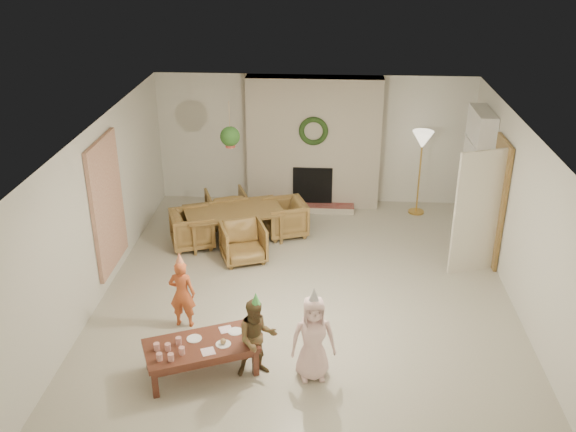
# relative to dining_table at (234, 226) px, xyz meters

# --- Properties ---
(floor) EXTENTS (7.00, 7.00, 0.00)m
(floor) POSITION_rel_dining_table_xyz_m (1.30, -1.60, -0.29)
(floor) COLOR #B7B29E
(floor) RESTS_ON ground
(ceiling) EXTENTS (7.00, 7.00, 0.00)m
(ceiling) POSITION_rel_dining_table_xyz_m (1.30, -1.60, 2.21)
(ceiling) COLOR white
(ceiling) RESTS_ON wall_back
(wall_back) EXTENTS (7.00, 0.00, 7.00)m
(wall_back) POSITION_rel_dining_table_xyz_m (1.30, 1.90, 0.96)
(wall_back) COLOR silver
(wall_back) RESTS_ON floor
(wall_front) EXTENTS (7.00, 0.00, 7.00)m
(wall_front) POSITION_rel_dining_table_xyz_m (1.30, -5.10, 0.96)
(wall_front) COLOR silver
(wall_front) RESTS_ON floor
(wall_left) EXTENTS (0.00, 7.00, 7.00)m
(wall_left) POSITION_rel_dining_table_xyz_m (-1.70, -1.60, 0.96)
(wall_left) COLOR silver
(wall_left) RESTS_ON floor
(wall_right) EXTENTS (0.00, 7.00, 7.00)m
(wall_right) POSITION_rel_dining_table_xyz_m (4.30, -1.60, 0.96)
(wall_right) COLOR silver
(wall_right) RESTS_ON floor
(fireplace_mass) EXTENTS (2.50, 0.40, 2.50)m
(fireplace_mass) POSITION_rel_dining_table_xyz_m (1.30, 1.70, 0.96)
(fireplace_mass) COLOR brown
(fireplace_mass) RESTS_ON floor
(fireplace_hearth) EXTENTS (1.60, 0.30, 0.12)m
(fireplace_hearth) POSITION_rel_dining_table_xyz_m (1.30, 1.35, -0.23)
(fireplace_hearth) COLOR maroon
(fireplace_hearth) RESTS_ON floor
(fireplace_firebox) EXTENTS (0.75, 0.12, 0.75)m
(fireplace_firebox) POSITION_rel_dining_table_xyz_m (1.30, 1.52, 0.16)
(fireplace_firebox) COLOR black
(fireplace_firebox) RESTS_ON floor
(fireplace_wreath) EXTENTS (0.54, 0.10, 0.54)m
(fireplace_wreath) POSITION_rel_dining_table_xyz_m (1.30, 1.47, 1.26)
(fireplace_wreath) COLOR #1B3714
(fireplace_wreath) RESTS_ON fireplace_mass
(floor_lamp_base) EXTENTS (0.30, 0.30, 0.03)m
(floor_lamp_base) POSITION_rel_dining_table_xyz_m (3.29, 1.40, -0.27)
(floor_lamp_base) COLOR gold
(floor_lamp_base) RESTS_ON floor
(floor_lamp_post) EXTENTS (0.03, 0.03, 1.45)m
(floor_lamp_post) POSITION_rel_dining_table_xyz_m (3.29, 1.40, 0.46)
(floor_lamp_post) COLOR gold
(floor_lamp_post) RESTS_ON floor
(floor_lamp_shade) EXTENTS (0.39, 0.39, 0.32)m
(floor_lamp_shade) POSITION_rel_dining_table_xyz_m (3.29, 1.40, 1.16)
(floor_lamp_shade) COLOR beige
(floor_lamp_shade) RESTS_ON floor_lamp_post
(bookshelf_carcass) EXTENTS (0.30, 1.00, 2.20)m
(bookshelf_carcass) POSITION_rel_dining_table_xyz_m (4.14, 0.70, 0.81)
(bookshelf_carcass) COLOR white
(bookshelf_carcass) RESTS_ON floor
(bookshelf_shelf_a) EXTENTS (0.30, 0.92, 0.03)m
(bookshelf_shelf_a) POSITION_rel_dining_table_xyz_m (4.12, 0.70, 0.16)
(bookshelf_shelf_a) COLOR white
(bookshelf_shelf_a) RESTS_ON bookshelf_carcass
(bookshelf_shelf_b) EXTENTS (0.30, 0.92, 0.03)m
(bookshelf_shelf_b) POSITION_rel_dining_table_xyz_m (4.12, 0.70, 0.56)
(bookshelf_shelf_b) COLOR white
(bookshelf_shelf_b) RESTS_ON bookshelf_carcass
(bookshelf_shelf_c) EXTENTS (0.30, 0.92, 0.03)m
(bookshelf_shelf_c) POSITION_rel_dining_table_xyz_m (4.12, 0.70, 0.96)
(bookshelf_shelf_c) COLOR white
(bookshelf_shelf_c) RESTS_ON bookshelf_carcass
(bookshelf_shelf_d) EXTENTS (0.30, 0.92, 0.03)m
(bookshelf_shelf_d) POSITION_rel_dining_table_xyz_m (4.12, 0.70, 1.36)
(bookshelf_shelf_d) COLOR white
(bookshelf_shelf_d) RESTS_ON bookshelf_carcass
(books_row_lower) EXTENTS (0.20, 0.40, 0.24)m
(books_row_lower) POSITION_rel_dining_table_xyz_m (4.10, 0.55, 0.30)
(books_row_lower) COLOR #B84422
(books_row_lower) RESTS_ON bookshelf_shelf_a
(books_row_mid) EXTENTS (0.20, 0.44, 0.24)m
(books_row_mid) POSITION_rel_dining_table_xyz_m (4.10, 0.75, 0.70)
(books_row_mid) COLOR #2A4C9B
(books_row_mid) RESTS_ON bookshelf_shelf_b
(books_row_upper) EXTENTS (0.20, 0.36, 0.22)m
(books_row_upper) POSITION_rel_dining_table_xyz_m (4.10, 0.60, 1.09)
(books_row_upper) COLOR gold
(books_row_upper) RESTS_ON bookshelf_shelf_c
(door_frame) EXTENTS (0.05, 0.86, 2.04)m
(door_frame) POSITION_rel_dining_table_xyz_m (4.26, -0.40, 0.73)
(door_frame) COLOR olive
(door_frame) RESTS_ON floor
(door_leaf) EXTENTS (0.77, 0.32, 2.00)m
(door_leaf) POSITION_rel_dining_table_xyz_m (3.88, -0.78, 0.71)
(door_leaf) COLOR beige
(door_leaf) RESTS_ON floor
(curtain_panel) EXTENTS (0.06, 1.20, 2.00)m
(curtain_panel) POSITION_rel_dining_table_xyz_m (-1.66, -1.40, 0.96)
(curtain_panel) COLOR beige
(curtain_panel) RESTS_ON wall_left
(dining_table) EXTENTS (1.86, 1.42, 0.58)m
(dining_table) POSITION_rel_dining_table_xyz_m (0.00, 0.00, 0.00)
(dining_table) COLOR olive
(dining_table) RESTS_ON floor
(dining_chair_near) EXTENTS (0.88, 0.89, 0.64)m
(dining_chair_near) POSITION_rel_dining_table_xyz_m (0.24, -0.68, 0.03)
(dining_chair_near) COLOR olive
(dining_chair_near) RESTS_ON floor
(dining_chair_far) EXTENTS (0.88, 0.89, 0.64)m
(dining_chair_far) POSITION_rel_dining_table_xyz_m (-0.24, 0.68, 0.03)
(dining_chair_far) COLOR olive
(dining_chair_far) RESTS_ON floor
(dining_chair_left) EXTENTS (0.89, 0.88, 0.64)m
(dining_chair_left) POSITION_rel_dining_table_xyz_m (-0.68, -0.24, 0.03)
(dining_chair_left) COLOR olive
(dining_chair_left) RESTS_ON floor
(dining_chair_right) EXTENTS (0.89, 0.88, 0.64)m
(dining_chair_right) POSITION_rel_dining_table_xyz_m (0.85, 0.30, 0.03)
(dining_chair_right) COLOR olive
(dining_chair_right) RESTS_ON floor
(hanging_plant_cord) EXTENTS (0.01, 0.01, 0.70)m
(hanging_plant_cord) POSITION_rel_dining_table_xyz_m (0.00, -0.10, 1.86)
(hanging_plant_cord) COLOR tan
(hanging_plant_cord) RESTS_ON ceiling
(hanging_plant_pot) EXTENTS (0.16, 0.16, 0.12)m
(hanging_plant_pot) POSITION_rel_dining_table_xyz_m (0.00, -0.10, 1.51)
(hanging_plant_pot) COLOR brown
(hanging_plant_pot) RESTS_ON hanging_plant_cord
(hanging_plant_foliage) EXTENTS (0.32, 0.32, 0.32)m
(hanging_plant_foliage) POSITION_rel_dining_table_xyz_m (0.00, -0.10, 1.63)
(hanging_plant_foliage) COLOR #1D4316
(hanging_plant_foliage) RESTS_ON hanging_plant_pot
(coffee_table_top) EXTENTS (1.49, 1.14, 0.06)m
(coffee_table_top) POSITION_rel_dining_table_xyz_m (0.09, -3.56, 0.09)
(coffee_table_top) COLOR brown
(coffee_table_top) RESTS_ON floor
(coffee_table_apron) EXTENTS (1.36, 1.00, 0.08)m
(coffee_table_apron) POSITION_rel_dining_table_xyz_m (0.09, -3.56, 0.02)
(coffee_table_apron) COLOR brown
(coffee_table_apron) RESTS_ON floor
(coffee_leg_fl) EXTENTS (0.09, 0.09, 0.35)m
(coffee_leg_fl) POSITION_rel_dining_table_xyz_m (-0.36, -4.05, -0.11)
(coffee_leg_fl) COLOR brown
(coffee_leg_fl) RESTS_ON floor
(coffee_leg_fr) EXTENTS (0.09, 0.09, 0.35)m
(coffee_leg_fr) POSITION_rel_dining_table_xyz_m (0.76, -3.58, -0.11)
(coffee_leg_fr) COLOR brown
(coffee_leg_fr) RESTS_ON floor
(coffee_leg_bl) EXTENTS (0.09, 0.09, 0.35)m
(coffee_leg_bl) POSITION_rel_dining_table_xyz_m (-0.57, -3.55, -0.11)
(coffee_leg_bl) COLOR brown
(coffee_leg_bl) RESTS_ON floor
(coffee_leg_br) EXTENTS (0.09, 0.09, 0.35)m
(coffee_leg_br) POSITION_rel_dining_table_xyz_m (0.54, -3.08, -0.11)
(coffee_leg_br) COLOR brown
(coffee_leg_br) RESTS_ON floor
(cup_a) EXTENTS (0.09, 0.09, 0.09)m
(cup_a) POSITION_rel_dining_table_xyz_m (-0.32, -3.91, 0.17)
(cup_a) COLOR silver
(cup_a) RESTS_ON coffee_table_top
(cup_b) EXTENTS (0.09, 0.09, 0.09)m
(cup_b) POSITION_rel_dining_table_xyz_m (-0.40, -3.72, 0.17)
(cup_b) COLOR silver
(cup_b) RESTS_ON coffee_table_top
(cup_c) EXTENTS (0.09, 0.09, 0.09)m
(cup_c) POSITION_rel_dining_table_xyz_m (-0.19, -3.91, 0.17)
(cup_c) COLOR silver
(cup_c) RESTS_ON coffee_table_top
(cup_d) EXTENTS (0.09, 0.09, 0.09)m
(cup_d) POSITION_rel_dining_table_xyz_m (-0.27, -3.72, 0.17)
(cup_d) COLOR silver
(cup_d) RESTS_ON coffee_table_top
(cup_e) EXTENTS (0.09, 0.09, 0.09)m
(cup_e) POSITION_rel_dining_table_xyz_m (-0.09, -3.77, 0.17)
(cup_e) COLOR silver
(cup_e) RESTS_ON coffee_table_top
(cup_f) EXTENTS (0.09, 0.09, 0.09)m
(cup_f) POSITION_rel_dining_table_xyz_m (-0.17, -3.58, 0.17)
(cup_f) COLOR silver
(cup_f) RESTS_ON coffee_table_top
(plate_a) EXTENTS (0.24, 0.24, 0.01)m
(plate_a) POSITION_rel_dining_table_xyz_m (-0.00, -3.47, 0.13)
(plate_a) COLOR white
(plate_a) RESTS_ON coffee_table_top
(plate_b) EXTENTS (0.24, 0.24, 0.01)m
(plate_b) POSITION_rel_dining_table_xyz_m (0.37, -3.56, 0.13)
(plate_b) COLOR white
(plate_b) RESTS_ON coffee_table_top
(plate_c) EXTENTS (0.24, 0.24, 0.01)m
(plate_c) POSITION_rel_dining_table_xyz_m (0.48, -3.29, 0.13)
(plate_c) COLOR white
(plate_c) RESTS_ON coffee_table_top
(food_scoop) EXTENTS (0.09, 0.09, 0.07)m
(food_scoop) POSITION_rel_dining_table_xyz_m (0.37, -3.56, 0.17)
(food_scoop) COLOR tan
(food_scoop) RESTS_ON plate_b
(napkin_left) EXTENTS (0.20, 0.20, 0.01)m
(napkin_left) POSITION_rel_dining_table_xyz_m (0.21, -3.71, 0.13)
(napkin_left) COLOR #F6B5CE
(napkin_left) RESTS_ON coffee_table_top
(napkin_right) EXTENTS (0.20, 0.20, 0.01)m
(napkin_right) POSITION_rel_dining_table_xyz_m (0.35, -3.25, 0.13)
(napkin_right) COLOR #F6B5CE
(napkin_right) RESTS_ON coffee_table_top
(child_red) EXTENTS (0.37, 0.26, 0.99)m
(child_red) POSITION_rel_dining_table_xyz_m (-0.34, -2.58, 0.20)
(child_red) COLOR #C7562A
(child_red) RESTS_ON floor
(party_hat_red) EXTENTS (0.18, 0.18, 0.19)m
(party_hat_red) POSITION_rel_dining_table_xyz_m (-0.34, -2.58, 0.74)
(party_hat_red) COLOR #F6C352
(party_hat_red) RESTS_ON child_red
(child_plaid) EXTENTS (0.59, 0.52, 1.03)m
(child_plaid) POSITION_rel_dining_table_xyz_m (0.78, -3.55, 0.22)
(child_plaid) COLOR brown
(child_plaid) RESTS_ON floor
(party_hat_plaid) EXTENTS (0.13, 0.13, 0.17)m
(party_hat_plaid) POSITION_rel_dining_table_xyz_m (0.78, -3.55, 0.77)
(party_hat_plaid) COLOR #55C75B
(party_hat_plaid) RESTS_ON child_plaid
(child_pink) EXTENTS (0.59, 0.43, 1.10)m
(child_pink) POSITION_rel_dining_table_xyz_m (1.45, -3.56, 0.26)
(child_pink) COLOR #F9CBC7
(child_pink) RESTS_ON floor
(party_hat_pink) EXTENTS (0.15, 0.15, 0.20)m
(party_hat_pink) POSITION_rel_dining_table_xyz_m (1.45, -3.56, 0.86)
(party_hat_pink) COLOR #BABBC1
(party_hat_pink) RESTS_ON child_pink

